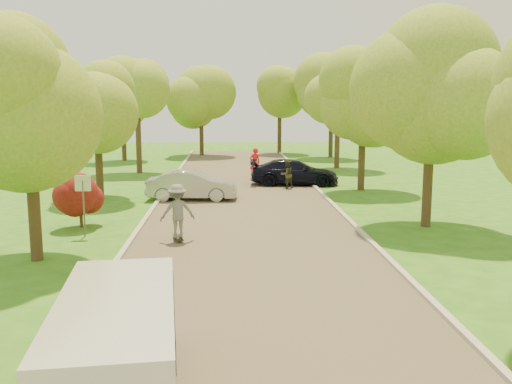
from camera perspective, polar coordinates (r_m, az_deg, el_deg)
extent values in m
plane|color=#2D6417|center=(16.64, -0.19, -7.46)|extent=(100.00, 100.00, 0.00)
cube|color=#4C4438|center=(24.41, -1.07, -2.09)|extent=(8.00, 60.00, 0.01)
cube|color=#B2AD9E|center=(24.61, -10.54, -2.02)|extent=(0.18, 60.00, 0.12)
cube|color=#B2AD9E|center=(24.85, 8.31, -1.85)|extent=(0.18, 60.00, 0.12)
cylinder|color=#59595E|center=(20.90, -16.83, -1.60)|extent=(0.06, 0.06, 2.00)
cube|color=white|center=(20.76, -16.94, 0.84)|extent=(0.55, 0.04, 0.55)
cylinder|color=#382619|center=(22.57, -17.08, -2.52)|extent=(0.12, 0.12, 0.70)
sphere|color=#590F0F|center=(22.44, -17.17, -0.65)|extent=(1.70, 1.70, 1.70)
cylinder|color=#382619|center=(18.13, -21.35, -0.87)|extent=(0.36, 0.36, 3.60)
sphere|color=olive|center=(17.89, -21.94, 9.21)|extent=(4.60, 4.60, 4.60)
sphere|color=olive|center=(17.70, -19.92, 11.57)|extent=(3.45, 3.45, 3.45)
cylinder|color=#382619|center=(28.80, -15.41, 2.47)|extent=(0.36, 0.36, 3.15)
sphere|color=olive|center=(28.63, -15.65, 8.11)|extent=(4.20, 4.20, 4.20)
sphere|color=olive|center=(28.50, -14.46, 9.42)|extent=(3.15, 3.15, 3.15)
cylinder|color=#382619|center=(38.49, -11.65, 4.71)|extent=(0.36, 0.36, 3.83)
sphere|color=olive|center=(38.39, -11.81, 9.70)|extent=(4.80, 4.80, 4.80)
sphere|color=olive|center=(38.30, -10.77, 10.82)|extent=(3.60, 3.60, 3.60)
cylinder|color=#382619|center=(22.43, 16.81, 1.47)|extent=(0.36, 0.36, 3.83)
sphere|color=olive|center=(22.26, 17.22, 10.20)|extent=(5.00, 5.00, 5.00)
sphere|color=olive|center=(22.55, 19.14, 12.00)|extent=(3.75, 3.75, 3.75)
cylinder|color=#382619|center=(30.92, 10.52, 3.29)|extent=(0.36, 0.36, 3.38)
sphere|color=olive|center=(30.77, 10.68, 8.87)|extent=(4.40, 4.40, 4.40)
sphere|color=olive|center=(30.94, 11.93, 10.05)|extent=(3.30, 3.30, 3.30)
cylinder|color=#382619|center=(40.77, 8.12, 5.20)|extent=(0.36, 0.36, 4.05)
sphere|color=olive|center=(40.69, 8.24, 10.24)|extent=(5.20, 5.20, 5.20)
sphere|color=olive|center=(40.86, 9.36, 11.31)|extent=(3.90, 3.90, 3.90)
cylinder|color=#382619|center=(46.76, -13.09, 5.27)|extent=(0.36, 0.36, 3.60)
sphere|color=olive|center=(46.67, -13.23, 9.32)|extent=(5.00, 5.00, 5.00)
sphere|color=olive|center=(46.56, -12.35, 10.27)|extent=(3.75, 3.75, 3.75)
cylinder|color=#382619|center=(48.81, 7.50, 5.71)|extent=(0.36, 0.36, 3.83)
sphere|color=olive|center=(48.73, 7.58, 9.72)|extent=(5.00, 5.00, 5.00)
sphere|color=olive|center=(48.88, 8.48, 10.58)|extent=(3.75, 3.75, 3.75)
cylinder|color=#382619|center=(50.08, -5.47, 5.58)|extent=(0.36, 0.36, 3.38)
sphere|color=olive|center=(49.98, -5.53, 9.16)|extent=(4.80, 4.80, 4.80)
sphere|color=olive|center=(49.96, -4.70, 10.00)|extent=(3.60, 3.60, 3.60)
cylinder|color=#382619|center=(52.23, 2.36, 5.88)|extent=(0.36, 0.36, 3.60)
sphere|color=olive|center=(52.15, 2.38, 9.50)|extent=(5.00, 5.00, 5.00)
sphere|color=olive|center=(52.23, 3.22, 10.32)|extent=(3.75, 3.75, 3.75)
cube|color=silver|center=(9.50, -13.75, -14.79)|extent=(2.25, 4.68, 1.56)
cube|color=black|center=(9.57, -13.72, -12.15)|extent=(2.14, 3.38, 0.52)
cylinder|color=black|center=(11.22, -17.17, -14.61)|extent=(0.29, 0.64, 0.62)
cylinder|color=black|center=(11.09, -8.68, -14.58)|extent=(0.29, 0.64, 0.62)
imported|color=#A1A2A6|center=(27.68, -6.42, 0.68)|extent=(4.42, 1.79, 1.43)
imported|color=black|center=(32.51, 3.86, 1.99)|extent=(5.14, 2.45, 1.45)
cube|color=black|center=(19.76, -7.80, -4.54)|extent=(0.48, 0.98, 0.02)
cylinder|color=#BFCC4C|center=(20.11, -7.71, -4.49)|extent=(0.05, 0.08, 0.07)
cylinder|color=#BFCC4C|center=(20.08, -8.18, -4.51)|extent=(0.05, 0.08, 0.07)
cylinder|color=#BFCC4C|center=(19.46, -7.40, -4.94)|extent=(0.05, 0.08, 0.07)
cylinder|color=#BFCC4C|center=(19.44, -7.89, -4.96)|extent=(0.05, 0.08, 0.07)
imported|color=slate|center=(19.56, -7.86, -1.89)|extent=(1.32, 0.95, 1.84)
imported|color=red|center=(35.18, -0.12, 2.91)|extent=(0.79, 0.64, 1.88)
imported|color=#2D311D|center=(31.06, 3.10, 1.76)|extent=(0.95, 0.88, 1.55)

